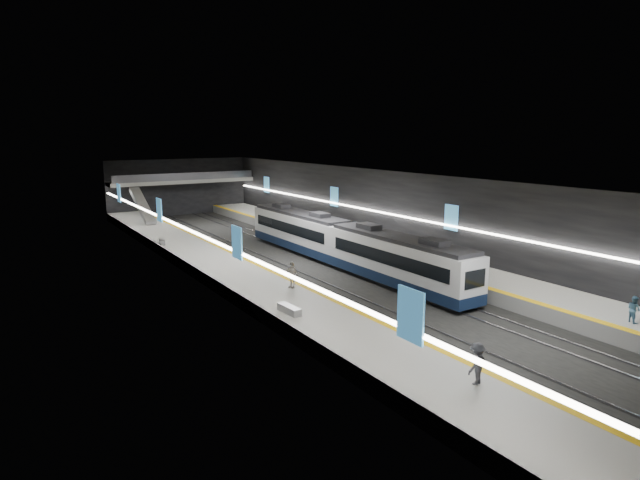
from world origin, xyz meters
TOP-DOWN VIEW (x-y plane):
  - ground at (0.00, 0.00)m, footprint 70.00×70.00m
  - ceiling at (0.00, 0.00)m, footprint 20.00×70.00m
  - wall_left at (-10.00, 0.00)m, footprint 0.04×70.00m
  - wall_right at (10.00, 0.00)m, footprint 0.04×70.00m
  - wall_back at (0.00, 35.00)m, footprint 20.00×0.04m
  - platform_left at (-7.50, 0.00)m, footprint 5.00×70.00m
  - tile_surface_left at (-7.50, 0.00)m, footprint 5.00×70.00m
  - tactile_strip_left at (-5.30, 0.00)m, footprint 0.60×70.00m
  - platform_right at (7.50, 0.00)m, footprint 5.00×70.00m
  - tile_surface_right at (7.50, 0.00)m, footprint 5.00×70.00m
  - tactile_strip_right at (5.30, 0.00)m, footprint 0.60×70.00m
  - rails at (-0.00, 0.00)m, footprint 6.52×70.00m
  - train at (2.50, -2.39)m, footprint 2.69×30.04m
  - ad_posters at (-0.00, 1.00)m, footprint 19.94×53.50m
  - cove_light_left at (-9.80, 0.00)m, footprint 0.25×68.60m
  - cove_light_right at (9.80, 0.00)m, footprint 0.25×68.60m
  - mezzanine_bridge at (0.00, 32.93)m, footprint 20.00×3.00m
  - escalator at (-7.50, 26.00)m, footprint 1.20×7.50m
  - bench_left_near at (-9.02, -13.40)m, footprint 0.67×1.95m
  - bench_left_far at (-9.50, 11.24)m, footprint 0.81×1.82m
  - bench_right_far at (9.50, 0.31)m, footprint 0.86×2.02m
  - passenger_right_a at (6.52, -11.12)m, footprint 0.48×0.64m
  - passenger_right_b at (6.74, -25.28)m, footprint 0.82×0.92m
  - passenger_left_a at (-6.23, -8.79)m, footprint 0.82×1.18m
  - passenger_left_b at (-6.71, -25.75)m, footprint 1.32×0.94m

SIDE VIEW (x-z plane):
  - ground at x=0.00m, z-range 0.00..0.00m
  - rails at x=0.00m, z-range 0.00..0.12m
  - platform_left at x=-7.50m, z-range 0.00..1.00m
  - platform_right at x=7.50m, z-range 0.00..1.00m
  - tile_surface_left at x=-7.50m, z-range 1.00..1.02m
  - tile_surface_right at x=7.50m, z-range 1.00..1.02m
  - tactile_strip_left at x=-5.30m, z-range 1.01..1.03m
  - tactile_strip_right at x=5.30m, z-range 1.01..1.03m
  - bench_left_far at x=-9.50m, z-range 1.00..1.43m
  - bench_left_near at x=-9.02m, z-range 1.00..1.47m
  - bench_right_far at x=9.50m, z-range 1.00..1.48m
  - passenger_right_b at x=6.74m, z-range 1.00..2.56m
  - passenger_right_a at x=6.52m, z-range 1.00..2.57m
  - passenger_left_b at x=-6.71m, z-range 1.00..2.86m
  - passenger_left_a at x=-6.23m, z-range 1.00..2.86m
  - train at x=2.50m, z-range 0.40..4.00m
  - escalator at x=-7.50m, z-range 0.94..4.86m
  - cove_light_left at x=-9.80m, z-range 3.74..3.86m
  - cove_light_right at x=9.80m, z-range 3.74..3.86m
  - wall_left at x=-10.00m, z-range 0.00..8.00m
  - wall_right at x=10.00m, z-range 0.00..8.00m
  - wall_back at x=0.00m, z-range 0.00..8.00m
  - ad_posters at x=0.00m, z-range 3.40..5.60m
  - mezzanine_bridge at x=0.00m, z-range 4.29..5.79m
  - ceiling at x=0.00m, z-range 7.98..8.02m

